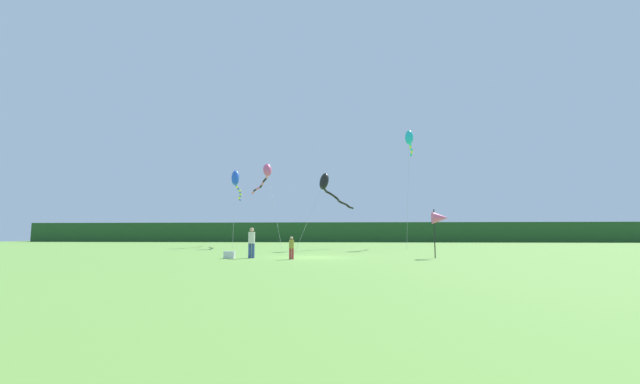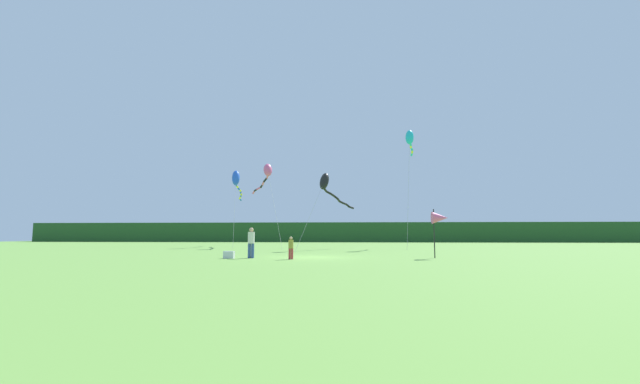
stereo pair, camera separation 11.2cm
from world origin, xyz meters
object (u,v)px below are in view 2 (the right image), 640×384
at_px(kite_rainbow, 266,173).
at_px(kite_blue, 237,181).
at_px(person_child, 291,247).
at_px(banner_flag_pole, 440,218).
at_px(kite_cyan, 410,139).
at_px(kite_black, 327,185).
at_px(person_adult, 251,241).
at_px(cooler_box, 229,255).

height_order(kite_rainbow, kite_blue, kite_rainbow).
relative_size(person_child, banner_flag_pole, 0.44).
distance_m(kite_blue, kite_cyan, 18.86).
bearing_deg(person_child, kite_black, 84.34).
xyz_separation_m(person_adult, kite_cyan, (11.73, 16.86, 9.88)).
xyz_separation_m(person_adult, kite_black, (3.72, 12.08, 4.67)).
height_order(kite_blue, kite_cyan, kite_cyan).
relative_size(person_adult, cooler_box, 2.93).
distance_m(cooler_box, kite_rainbow, 20.01).
xyz_separation_m(cooler_box, kite_rainbow, (-1.87, 18.45, 7.52)).
height_order(kite_black, kite_cyan, kite_cyan).
xyz_separation_m(kite_rainbow, kite_blue, (-3.55, 1.32, -0.64)).
relative_size(banner_flag_pole, kite_black, 0.30).
bearing_deg(person_adult, person_child, -20.32).
distance_m(person_adult, kite_black, 13.48).
bearing_deg(kite_rainbow, person_child, -73.94).
height_order(cooler_box, kite_black, kite_black).
relative_size(banner_flag_pole, kite_cyan, 0.24).
distance_m(kite_rainbow, kite_black, 9.27).
relative_size(banner_flag_pole, kite_blue, 0.29).
relative_size(person_adult, person_child, 1.41).
xyz_separation_m(person_child, kite_cyan, (9.30, 17.76, 10.16)).
height_order(person_child, banner_flag_pole, banner_flag_pole).
bearing_deg(cooler_box, banner_flag_pole, 5.47).
xyz_separation_m(person_child, banner_flag_pole, (8.38, 1.68, 1.59)).
relative_size(person_adult, kite_blue, 0.18).
relative_size(person_child, kite_cyan, 0.10).
distance_m(person_child, kite_cyan, 22.48).
height_order(banner_flag_pole, kite_black, kite_black).
bearing_deg(kite_cyan, kite_rainbow, 175.27).
bearing_deg(kite_rainbow, banner_flag_pole, -51.34).
bearing_deg(kite_cyan, banner_flag_pole, -93.27).
bearing_deg(banner_flag_pole, person_child, -168.64).
height_order(cooler_box, kite_blue, kite_blue).
bearing_deg(kite_black, cooler_box, -111.41).
bearing_deg(kite_blue, cooler_box, -74.68).
xyz_separation_m(person_child, kite_rainbow, (-5.46, 18.98, 7.03)).
height_order(person_child, kite_black, kite_black).
xyz_separation_m(kite_black, kite_cyan, (8.01, 4.78, 5.21)).
height_order(person_adult, kite_rainbow, kite_rainbow).
height_order(person_child, cooler_box, person_child).
height_order(banner_flag_pole, kite_blue, kite_blue).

